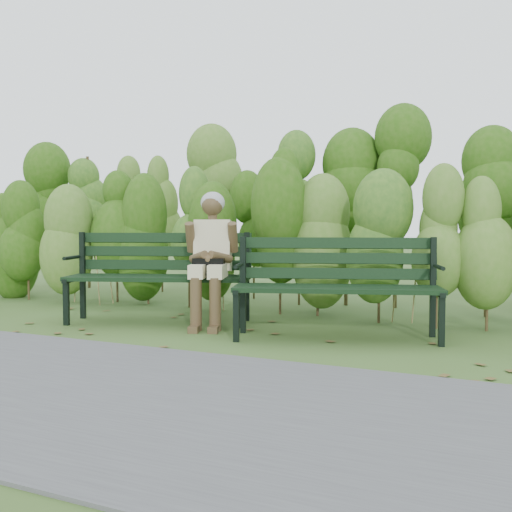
% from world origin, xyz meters
% --- Properties ---
extents(ground, '(80.00, 80.00, 0.00)m').
position_xyz_m(ground, '(0.00, 0.00, 0.00)').
color(ground, '#364D1B').
extents(footpath, '(60.00, 2.50, 0.01)m').
position_xyz_m(footpath, '(0.00, -2.20, 0.01)').
color(footpath, '#474749').
rests_on(footpath, ground).
extents(hedge_band, '(11.04, 1.67, 2.42)m').
position_xyz_m(hedge_band, '(0.00, 1.86, 1.26)').
color(hedge_band, '#47381E').
rests_on(hedge_band, ground).
extents(leaf_litter, '(5.79, 2.09, 0.01)m').
position_xyz_m(leaf_litter, '(0.12, -0.15, 0.00)').
color(leaf_litter, brown).
rests_on(leaf_litter, ground).
extents(bench_left, '(2.07, 1.28, 0.99)m').
position_xyz_m(bench_left, '(-1.15, 0.33, 0.58)').
color(bench_left, black).
rests_on(bench_left, ground).
extents(bench_right, '(2.00, 1.19, 0.95)m').
position_xyz_m(bench_right, '(0.89, 0.25, 0.56)').
color(bench_right, black).
rests_on(bench_right, ground).
extents(seated_woman, '(0.64, 0.88, 1.43)m').
position_xyz_m(seated_woman, '(-0.53, 0.34, 0.81)').
color(seated_woman, beige).
rests_on(seated_woman, ground).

